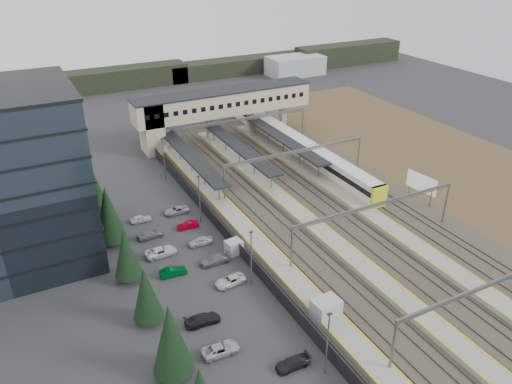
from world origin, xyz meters
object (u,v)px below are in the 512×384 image
footbridge (212,106)px  train (285,137)px  relay_cabin_near (326,310)px  billboard (421,184)px  relay_cabin_far (234,247)px

footbridge → train: footbridge is taller
relay_cabin_near → footbridge: footbridge is taller
footbridge → train: bearing=-40.3°
train → billboard: billboard is taller
footbridge → billboard: (20.17, -42.81, -4.52)m
relay_cabin_far → billboard: billboard is taller
relay_cabin_near → relay_cabin_far: relay_cabin_near is taller
billboard → relay_cabin_far: bearing=179.4°
relay_cabin_near → relay_cabin_far: 17.96m
relay_cabin_near → train: (23.14, 49.56, 0.82)m
footbridge → billboard: 47.53m
footbridge → relay_cabin_near: bearing=-100.2°
footbridge → billboard: size_ratio=6.81×
relay_cabin_near → relay_cabin_far: (-3.87, 17.54, -0.32)m
train → billboard: (7.87, -32.38, 1.24)m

